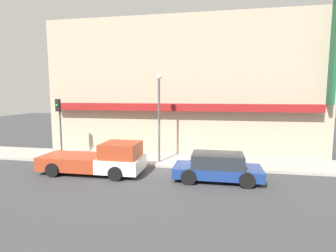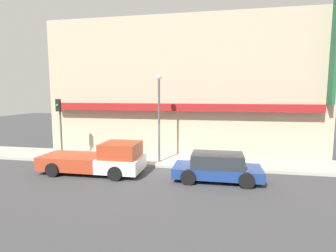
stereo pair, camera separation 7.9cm
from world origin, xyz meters
TOP-DOWN VIEW (x-y plane):
  - ground_plane at (0.00, 0.00)m, footprint 80.00×80.00m
  - sidewalk at (0.00, 1.58)m, footprint 36.00×3.17m
  - building at (0.02, 4.65)m, footprint 19.80×3.80m
  - pickup_truck at (-3.75, -1.70)m, footprint 5.66×2.30m
  - parked_car at (2.65, -1.70)m, footprint 4.39×2.11m
  - fire_hydrant at (-3.61, 0.37)m, footprint 0.16×0.16m
  - street_lamp at (-0.90, 0.76)m, footprint 0.36×0.36m
  - traffic_light at (-7.56, 0.63)m, footprint 0.28×0.42m

SIDE VIEW (x-z plane):
  - ground_plane at x=0.00m, z-range 0.00..0.00m
  - sidewalk at x=0.00m, z-range 0.00..0.16m
  - fire_hydrant at x=-3.61m, z-range 0.16..0.90m
  - parked_car at x=2.65m, z-range 0.00..1.38m
  - pickup_truck at x=-3.75m, z-range -0.10..1.67m
  - traffic_light at x=-7.56m, z-range 0.88..4.77m
  - street_lamp at x=-0.90m, z-range 0.85..6.26m
  - building at x=0.02m, z-range -0.16..9.88m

